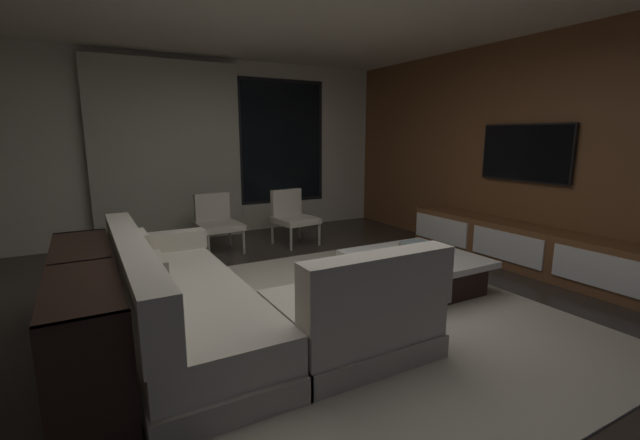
% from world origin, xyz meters
% --- Properties ---
extents(floor, '(9.20, 9.20, 0.00)m').
position_xyz_m(floor, '(0.00, 0.00, 0.00)').
color(floor, '#332B26').
extents(back_wall_with_window, '(6.60, 0.30, 2.70)m').
position_xyz_m(back_wall_with_window, '(-0.06, 3.62, 1.34)').
color(back_wall_with_window, beige).
rests_on(back_wall_with_window, floor).
extents(media_wall, '(0.12, 7.80, 2.70)m').
position_xyz_m(media_wall, '(3.06, 0.00, 1.35)').
color(media_wall, brown).
rests_on(media_wall, floor).
extents(area_rug, '(3.20, 3.80, 0.01)m').
position_xyz_m(area_rug, '(0.35, -0.10, 0.01)').
color(area_rug, beige).
rests_on(area_rug, floor).
extents(sectional_couch, '(1.98, 2.50, 0.82)m').
position_xyz_m(sectional_couch, '(-0.83, -0.04, 0.29)').
color(sectional_couch, '#B1A997').
rests_on(sectional_couch, floor).
extents(coffee_table, '(1.16, 1.16, 0.36)m').
position_xyz_m(coffee_table, '(1.18, 0.13, 0.19)').
color(coffee_table, black).
rests_on(coffee_table, floor).
extents(book_stack_on_coffee_table, '(0.29, 0.19, 0.09)m').
position_xyz_m(book_stack_on_coffee_table, '(1.34, 0.31, 0.41)').
color(book_stack_on_coffee_table, '#44C399').
rests_on(book_stack_on_coffee_table, coffee_table).
extents(accent_chair_near_window, '(0.61, 0.63, 0.78)m').
position_xyz_m(accent_chair_near_window, '(0.93, 2.46, 0.43)').
color(accent_chair_near_window, '#B2ADA0').
rests_on(accent_chair_near_window, floor).
extents(accent_chair_by_curtain, '(0.58, 0.60, 0.78)m').
position_xyz_m(accent_chair_by_curtain, '(-0.14, 2.59, 0.43)').
color(accent_chair_by_curtain, '#B2ADA0').
rests_on(accent_chair_by_curtain, floor).
extents(media_console, '(0.46, 3.10, 0.52)m').
position_xyz_m(media_console, '(2.77, 0.05, 0.25)').
color(media_console, brown).
rests_on(media_console, floor).
extents(mounted_tv, '(0.05, 1.17, 0.68)m').
position_xyz_m(mounted_tv, '(2.95, 0.25, 1.35)').
color(mounted_tv, black).
extents(console_table_behind_couch, '(0.40, 2.10, 0.74)m').
position_xyz_m(console_table_behind_couch, '(-1.75, 0.09, 0.42)').
color(console_table_behind_couch, black).
rests_on(console_table_behind_couch, floor).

